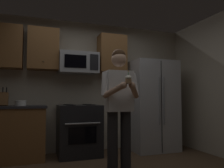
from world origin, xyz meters
name	(u,v)px	position (x,y,z in m)	size (l,w,h in m)	color
wall_back	(83,86)	(0.00, 1.75, 1.30)	(4.40, 0.10, 2.60)	#B7AD99
oven_range	(79,130)	(-0.15, 1.36, 0.46)	(0.76, 0.70, 0.93)	black
microwave	(78,63)	(-0.15, 1.48, 1.72)	(0.74, 0.41, 0.40)	#9EA0A5
refrigerator	(152,105)	(1.35, 1.32, 0.90)	(0.90, 0.75, 1.80)	#B7BABF
cabinet_row_upper	(47,50)	(-0.72, 1.53, 1.95)	(2.78, 0.36, 0.76)	brown
counter_left	(1,134)	(-1.45, 1.38, 0.46)	(1.44, 0.66, 0.92)	brown
knife_block	(3,99)	(-1.43, 1.33, 1.03)	(0.16, 0.15, 0.32)	brown
bowl_large_white	(20,103)	(-1.16, 1.34, 0.97)	(0.19, 0.19, 0.09)	white
person	(119,102)	(0.22, 0.24, 1.00)	(0.60, 0.48, 1.76)	#262628
cupcake	(128,79)	(0.22, -0.09, 1.29)	(0.09, 0.09, 0.17)	#A87F56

